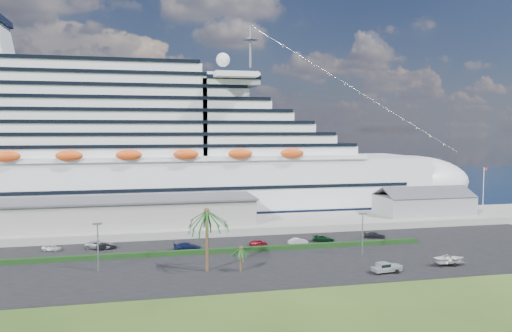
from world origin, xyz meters
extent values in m
plane|color=#274316|center=(0.00, 0.00, 0.00)|extent=(420.00, 420.00, 0.00)
cube|color=black|center=(0.00, 11.00, 0.06)|extent=(140.00, 38.00, 0.12)
cube|color=gray|center=(0.00, 40.00, 0.90)|extent=(240.00, 20.00, 1.80)
cube|color=black|center=(0.00, 130.00, 0.01)|extent=(420.00, 160.00, 0.02)
cube|color=silver|center=(-20.00, 64.00, 8.00)|extent=(160.00, 30.00, 16.00)
ellipsoid|color=silver|center=(60.00, 64.00, 8.00)|extent=(40.00, 30.00, 16.00)
cube|color=black|center=(-20.00, 64.00, 1.20)|extent=(164.00, 30.60, 2.40)
cube|color=silver|center=(-32.00, 64.00, 29.60)|extent=(128.00, 26.00, 24.80)
cube|color=silver|center=(2.80, 64.00, 37.40)|extent=(14.00, 38.00, 3.20)
cylinder|color=gray|center=(10.00, 64.00, 48.00)|extent=(0.70, 0.70, 12.00)
ellipsoid|color=#E24A15|center=(-24.00, 48.20, 17.80)|extent=(90.00, 2.40, 2.60)
ellipsoid|color=#E24A15|center=(-24.00, 79.80, 17.80)|extent=(90.00, 2.40, 2.60)
cube|color=black|center=(-20.00, 64.00, 8.80)|extent=(144.00, 30.40, 0.90)
cube|color=gray|center=(-25.00, 40.00, 4.80)|extent=(60.00, 14.00, 6.00)
cube|color=#4C4C54|center=(-25.00, 40.00, 7.90)|extent=(61.00, 15.00, 0.40)
cube|color=gray|center=(52.00, 40.00, 4.20)|extent=(24.00, 12.00, 4.80)
cube|color=#4C4C54|center=(52.00, 37.00, 7.80)|extent=(24.00, 6.31, 2.74)
cube|color=#4C4C54|center=(52.00, 43.00, 7.80)|extent=(24.00, 6.31, 2.74)
cylinder|color=silver|center=(70.00, 40.00, 7.80)|extent=(0.16, 0.16, 12.00)
cube|color=red|center=(70.50, 40.00, 13.40)|extent=(1.00, 0.04, 0.70)
cube|color=black|center=(-8.00, 16.00, 0.57)|extent=(88.00, 1.10, 0.90)
cylinder|color=gray|center=(-28.00, 8.00, 4.12)|extent=(0.24, 0.24, 8.00)
cube|color=gray|center=(-28.00, 8.00, 8.22)|extent=(1.60, 0.35, 0.35)
cylinder|color=gray|center=(20.00, 8.00, 4.12)|extent=(0.24, 0.24, 8.00)
cube|color=gray|center=(20.00, 8.00, 8.22)|extent=(1.60, 0.35, 0.35)
cylinder|color=#47301E|center=(-10.00, 4.00, 5.25)|extent=(0.54, 0.54, 10.50)
sphere|color=#47301E|center=(-10.00, 4.00, 10.50)|extent=(0.98, 0.98, 0.98)
cylinder|color=#47301E|center=(-4.50, 2.50, 2.10)|extent=(0.35, 0.35, 4.20)
sphere|color=#47301E|center=(-4.50, 2.50, 4.20)|extent=(0.73, 0.73, 0.73)
imported|color=silver|center=(-38.37, 24.76, 0.77)|extent=(4.08, 2.79, 1.29)
imported|color=black|center=(-27.89, 23.74, 0.76)|extent=(4.09, 2.17, 1.28)
imported|color=#A2A6AB|center=(-29.28, 24.90, 0.90)|extent=(6.17, 4.25, 1.57)
imported|color=#11173B|center=(-12.09, 19.69, 0.91)|extent=(5.66, 2.82, 1.58)
imported|color=maroon|center=(2.52, 20.24, 0.77)|extent=(4.08, 2.33, 1.31)
imported|color=silver|center=(10.87, 19.57, 0.80)|extent=(4.33, 2.22, 1.36)
imported|color=black|center=(17.06, 21.29, 0.77)|extent=(5.14, 3.55, 1.30)
imported|color=black|center=(29.29, 22.05, 0.79)|extent=(4.94, 3.23, 1.33)
cylinder|color=black|center=(17.52, -4.31, 0.48)|extent=(0.75, 0.34, 0.72)
cylinder|color=black|center=(17.52, -2.60, 0.48)|extent=(0.75, 0.34, 0.72)
cylinder|color=black|center=(20.67, -4.31, 0.48)|extent=(0.75, 0.34, 0.72)
cylinder|color=black|center=(20.67, -2.60, 0.48)|extent=(0.75, 0.34, 0.72)
cube|color=#AAADB2|center=(19.23, -3.46, 0.80)|extent=(5.05, 2.37, 0.63)
cube|color=#AAADB2|center=(20.54, -3.46, 1.16)|extent=(2.36, 2.00, 0.50)
cube|color=#AAADB2|center=(18.60, -3.46, 1.43)|extent=(2.17, 1.94, 0.86)
cube|color=black|center=(18.60, -3.46, 1.52)|extent=(2.00, 1.96, 0.50)
cube|color=#AAADB2|center=(17.16, -3.46, 0.98)|extent=(1.01, 1.80, 0.32)
cube|color=gray|center=(32.20, -1.61, 0.73)|extent=(5.11, 1.92, 0.13)
cylinder|color=gray|center=(29.88, -1.61, 0.73)|extent=(2.44, 0.11, 0.09)
cylinder|color=black|center=(32.64, -2.61, 0.47)|extent=(0.71, 0.25, 0.71)
cylinder|color=black|center=(32.64, -0.62, 0.47)|extent=(0.71, 0.25, 0.71)
imported|color=white|center=(32.20, -1.61, 1.38)|extent=(5.64, 4.05, 1.16)
camera|label=1|loc=(-19.75, -78.67, 24.00)|focal=35.00mm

